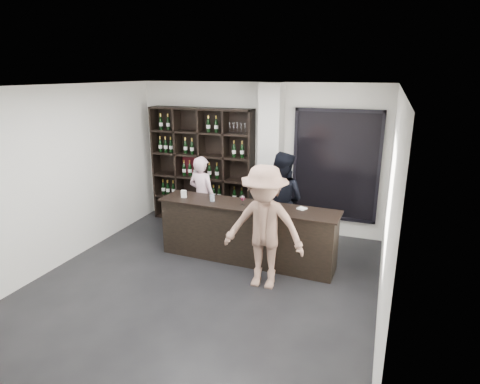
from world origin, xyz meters
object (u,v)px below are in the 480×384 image
at_px(taster_black, 281,201).
at_px(customer, 264,228).
at_px(tasting_counter, 247,233).
at_px(taster_pink, 202,197).
at_px(wine_shelf, 202,166).

height_order(taster_black, customer, customer).
bearing_deg(taster_black, tasting_counter, 76.53).
height_order(taster_pink, taster_black, taster_black).
distance_m(taster_pink, taster_black, 1.56).
relative_size(wine_shelf, tasting_counter, 0.79).
bearing_deg(tasting_counter, wine_shelf, 137.90).
relative_size(wine_shelf, taster_pink, 1.52).
height_order(wine_shelf, taster_pink, wine_shelf).
bearing_deg(tasting_counter, taster_pink, 149.57).
distance_m(wine_shelf, tasting_counter, 2.21).
bearing_deg(taster_pink, customer, 151.13).
height_order(tasting_counter, taster_black, taster_black).
distance_m(wine_shelf, taster_pink, 0.89).
bearing_deg(taster_pink, taster_black, -168.01).
xyz_separation_m(wine_shelf, taster_black, (1.88, -0.72, -0.32)).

